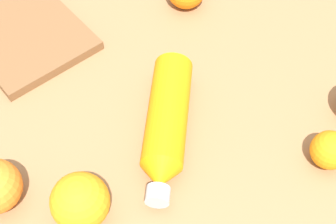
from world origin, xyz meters
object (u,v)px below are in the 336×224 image
object	(u,v)px
water_bottle	(167,123)
cutting_board	(17,25)
orange_1	(330,150)
orange_5	(80,202)

from	to	relation	value
water_bottle	cutting_board	bearing A→B (deg)	-124.56
orange_1	cutting_board	xyz separation A→B (m)	(-0.60, -0.04, -0.02)
orange_1	orange_5	bearing A→B (deg)	-133.65
orange_5	cutting_board	bearing A→B (deg)	145.82
orange_1	cutting_board	size ratio (longest dim) A/B	0.20
orange_5	cutting_board	size ratio (longest dim) A/B	0.29
water_bottle	orange_1	size ratio (longest dim) A/B	4.19
orange_1	orange_5	distance (m)	0.38
orange_5	cutting_board	world-z (taller)	orange_5
water_bottle	orange_5	size ratio (longest dim) A/B	3.00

